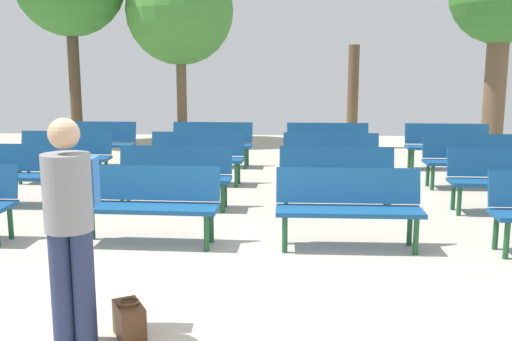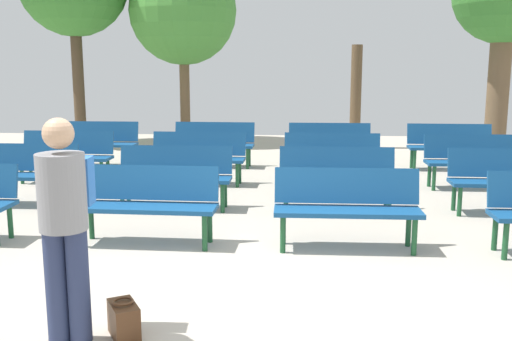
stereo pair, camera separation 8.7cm
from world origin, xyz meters
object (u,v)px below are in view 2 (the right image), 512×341
Objects in this scene: bench_r2_c1 at (198,155)px; handbag at (124,320)px; tree_0 at (356,97)px; bench_r1_c1 at (175,173)px; bench_r2_c2 at (332,156)px; bench_r1_c0 at (21,170)px; bench_r0_c2 at (347,203)px; bench_r3_c2 at (330,142)px; bench_r1_c3 at (509,177)px; visitor_with_backpack at (65,217)px; bench_r0_c1 at (147,200)px; bench_r2_c3 at (475,158)px; bench_r3_c1 at (214,141)px; tree_1 at (183,11)px; bench_r1_c2 at (337,175)px; bench_r3_c0 at (98,140)px; bench_r3_c3 at (450,144)px; bench_r2_c0 at (66,153)px.

handbag is (0.38, -5.68, -0.37)m from bench_r2_c1.
tree_0 reaches higher than handbag.
bench_r1_c1 is 1.71m from bench_r2_c1.
bench_r1_c0 is at bearing -158.69° from bench_r2_c2.
bench_r3_c2 is (0.10, 5.09, 0.00)m from bench_r0_c2.
bench_r1_c3 is at bearing -18.74° from bench_r2_c1.
visitor_with_backpack reaches higher than bench_r1_c3.
bench_r0_c1 is 1.01× the size of bench_r2_c3.
bench_r1_c0 is 0.97× the size of visitor_with_backpack.
bench_r3_c1 is at bearing 88.34° from bench_r1_c1.
tree_1 is at bearing 169.55° from tree_0.
bench_r1_c1 is 1.00× the size of bench_r2_c3.
bench_r3_c2 is (2.34, 5.07, 0.00)m from bench_r0_c1.
bench_r1_c0 is 1.00× the size of bench_r2_c3.
bench_r0_c2 and bench_r1_c2 have the same top height.
bench_r2_c2 is 2.83m from bench_r3_c1.
bench_r1_c2 is 6.39m from tree_0.
bench_r2_c1 is 5.75m from visitor_with_backpack.
bench_r0_c1 is 0.65× the size of tree_0.
bench_r1_c2 is 1.68m from bench_r2_c2.
tree_0 reaches higher than bench_r2_c3.
visitor_with_backpack is (0.02, -2.38, 0.43)m from bench_r0_c1.
tree_1 is (-4.33, 0.80, 2.10)m from tree_0.
bench_r3_c1 is 0.34× the size of tree_1.
bench_r3_c0 is (-6.91, 1.77, 0.00)m from bench_r2_c3.
bench_r0_c1 is 4.06m from bench_r2_c2.
bench_r1_c3 is (4.58, 1.66, 0.00)m from bench_r0_c1.
bench_r0_c2 is 1.70m from bench_r1_c2.
bench_r0_c1 is at bearing -131.49° from bench_r3_c3.
bench_r2_c1 is 1.74m from bench_r3_c1.
bench_r0_c1 and bench_r1_c3 have the same top height.
handbag is (-1.84, -2.30, -0.37)m from bench_r0_c2.
bench_r3_c2 is 4.36× the size of handbag.
visitor_with_backpack is (-3.10, -10.35, -0.30)m from tree_0.
bench_r2_c2 is at bearing 71.67° from handbag.
bench_r3_c0 is at bearing 131.40° from bench_r0_c2.
visitor_with_backpack reaches higher than bench_r3_c0.
bench_r3_c1 is at bearing 92.70° from handbag.
bench_r3_c0 is 4.78m from tree_1.
visitor_with_backpack is at bearing -107.22° from bench_r3_c2.
handbag is at bearing -104.80° from tree_0.
bench_r2_c2 is at bearing 36.15° from bench_r1_c1.
bench_r3_c3 is 0.34× the size of tree_1.
bench_r2_c0 is 7.13m from tree_0.
bench_r2_c0 is 1.00× the size of bench_r3_c2.
bench_r3_c2 is (2.32, 1.71, 0.00)m from bench_r2_c1.
tree_0 is (0.87, 6.29, 0.73)m from bench_r1_c2.
tree_1 is (-5.79, 7.11, 2.83)m from bench_r1_c3.
bench_r3_c1 is 2.29m from bench_r3_c2.
bench_r3_c1 is at bearing 91.15° from bench_r0_c1.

